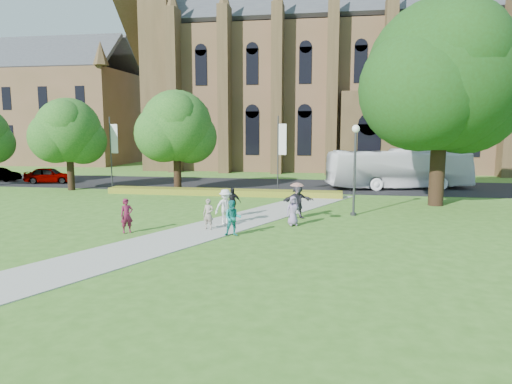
% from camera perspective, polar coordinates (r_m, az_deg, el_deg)
% --- Properties ---
extents(ground, '(160.00, 160.00, 0.00)m').
position_cam_1_polar(ground, '(21.80, -7.37, -5.46)').
color(ground, '#3A6B20').
rests_on(ground, ground).
extents(road, '(160.00, 10.00, 0.02)m').
position_cam_1_polar(road, '(41.06, 0.75, 0.91)').
color(road, black).
rests_on(road, ground).
extents(footpath, '(15.58, 28.54, 0.04)m').
position_cam_1_polar(footpath, '(22.72, -6.63, -4.84)').
color(footpath, '#B2B2A8').
rests_on(footpath, ground).
extents(flower_hedge, '(18.00, 1.40, 0.45)m').
position_cam_1_polar(flower_hedge, '(34.80, -4.22, -0.02)').
color(flower_hedge, '#AB8D22').
rests_on(flower_hedge, ground).
extents(cathedral, '(52.60, 18.25, 28.00)m').
position_cam_1_polar(cathedral, '(60.65, 13.52, 15.25)').
color(cathedral, brown).
rests_on(cathedral, ground).
extents(building_west, '(22.00, 14.00, 18.30)m').
position_cam_1_polar(building_west, '(74.26, -23.69, 10.49)').
color(building_west, brown).
rests_on(building_west, ground).
extents(streetlamp, '(0.44, 0.44, 5.24)m').
position_cam_1_polar(streetlamp, '(26.86, 12.27, 4.06)').
color(streetlamp, '#38383D').
rests_on(streetlamp, ground).
extents(large_tree, '(9.60, 9.60, 13.20)m').
position_cam_1_polar(large_tree, '(32.17, 22.27, 13.31)').
color(large_tree, '#332114').
rests_on(large_tree, ground).
extents(street_tree_0, '(5.20, 5.20, 7.50)m').
position_cam_1_polar(street_tree_0, '(40.32, -22.40, 7.12)').
color(street_tree_0, '#332114').
rests_on(street_tree_0, ground).
extents(street_tree_1, '(5.60, 5.60, 8.05)m').
position_cam_1_polar(street_tree_1, '(36.86, -9.93, 8.12)').
color(street_tree_1, '#332114').
rests_on(street_tree_1, ground).
extents(banner_pole_0, '(0.70, 0.10, 6.00)m').
position_cam_1_polar(banner_pole_0, '(35.75, 2.94, 5.29)').
color(banner_pole_0, '#38383D').
rests_on(banner_pole_0, ground).
extents(banner_pole_1, '(0.70, 0.10, 6.00)m').
position_cam_1_polar(banner_pole_1, '(39.87, -17.56, 5.21)').
color(banner_pole_1, '#38383D').
rests_on(banner_pole_1, ground).
extents(tour_coach, '(12.32, 5.66, 3.34)m').
position_cam_1_polar(tour_coach, '(40.12, 17.40, 2.79)').
color(tour_coach, silver).
rests_on(tour_coach, road).
extents(car_0, '(4.59, 2.69, 1.47)m').
position_cam_1_polar(car_0, '(46.41, -24.42, 1.93)').
color(car_0, gray).
rests_on(car_0, road).
extents(car_1, '(3.84, 1.38, 1.26)m').
position_cam_1_polar(car_1, '(50.33, -29.40, 1.91)').
color(car_1, gray).
rests_on(car_1, road).
extents(pedestrian_0, '(0.72, 0.70, 1.66)m').
position_cam_1_polar(pedestrian_0, '(22.83, -15.86, -2.86)').
color(pedestrian_0, maroon).
rests_on(pedestrian_0, footpath).
extents(pedestrian_1, '(0.92, 0.78, 1.68)m').
position_cam_1_polar(pedestrian_1, '(21.35, -2.93, -3.27)').
color(pedestrian_1, '#19817E').
rests_on(pedestrian_1, footpath).
extents(pedestrian_2, '(1.37, 1.29, 1.86)m').
position_cam_1_polar(pedestrian_2, '(23.87, -3.85, -1.86)').
color(pedestrian_2, silver).
rests_on(pedestrian_2, footpath).
extents(pedestrian_3, '(1.05, 0.63, 1.67)m').
position_cam_1_polar(pedestrian_3, '(25.90, -3.01, -1.29)').
color(pedestrian_3, black).
rests_on(pedestrian_3, footpath).
extents(pedestrian_4, '(0.88, 0.74, 1.52)m').
position_cam_1_polar(pedestrian_4, '(23.72, 4.67, -2.34)').
color(pedestrian_4, gray).
rests_on(pedestrian_4, footpath).
extents(pedestrian_5, '(1.87, 1.23, 1.93)m').
position_cam_1_polar(pedestrian_5, '(25.64, 5.21, -1.12)').
color(pedestrian_5, '#292830').
rests_on(pedestrian_5, footpath).
extents(pedestrian_6, '(0.61, 0.46, 1.53)m').
position_cam_1_polar(pedestrian_6, '(22.81, -5.97, -2.77)').
color(pedestrian_6, gray).
rests_on(pedestrian_6, footpath).
extents(parasol, '(0.88, 0.88, 0.61)m').
position_cam_1_polar(parasol, '(23.64, 5.15, 0.23)').
color(parasol, '#C68CA8').
rests_on(parasol, pedestrian_4).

